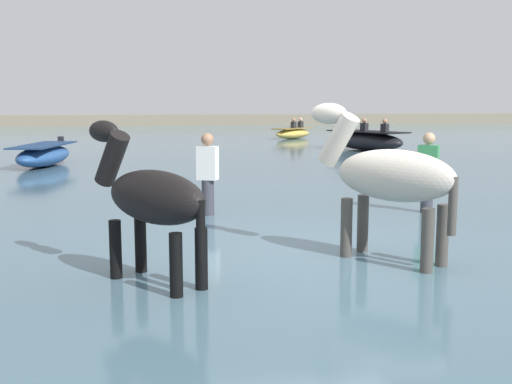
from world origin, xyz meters
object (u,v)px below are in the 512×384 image
object	(u,v)px
horse_trailing_black	(151,201)
boat_distant_west	(44,155)
person_onlooker_left	(208,180)
boat_mid_outer	(293,133)
horse_lead_pinto	(388,179)
boat_mid_channel	(367,140)
person_wading_close	(428,179)

from	to	relation	value
horse_trailing_black	boat_distant_west	bearing A→B (deg)	102.94
horse_trailing_black	person_onlooker_left	distance (m)	3.82
boat_mid_outer	person_onlooker_left	xyz separation A→B (m)	(-6.26, -19.83, 0.29)
horse_lead_pinto	person_onlooker_left	xyz separation A→B (m)	(-1.73, 3.27, -0.38)
boat_mid_channel	person_onlooker_left	size ratio (longest dim) A/B	2.17
boat_mid_outer	person_onlooker_left	size ratio (longest dim) A/B	1.51
horse_lead_pinto	boat_mid_outer	bearing A→B (deg)	78.88
horse_lead_pinto	person_wading_close	world-z (taller)	horse_lead_pinto
horse_trailing_black	boat_mid_outer	world-z (taller)	horse_trailing_black
horse_trailing_black	person_wading_close	distance (m)	5.60
boat_distant_west	person_onlooker_left	size ratio (longest dim) A/B	2.01
horse_trailing_black	person_wading_close	xyz separation A→B (m)	(4.54, 3.27, -0.28)
person_wading_close	horse_lead_pinto	bearing A→B (deg)	-123.13
horse_trailing_black	boat_mid_outer	bearing A→B (deg)	72.93
horse_lead_pinto	person_onlooker_left	world-z (taller)	horse_lead_pinto
horse_lead_pinto	horse_trailing_black	world-z (taller)	horse_lead_pinto
boat_distant_west	horse_lead_pinto	bearing A→B (deg)	-65.03
boat_distant_west	person_onlooker_left	distance (m)	9.31
horse_lead_pinto	person_onlooker_left	size ratio (longest dim) A/B	1.30
person_wading_close	person_onlooker_left	bearing A→B (deg)	173.33
boat_distant_west	boat_mid_outer	size ratio (longest dim) A/B	1.33
horse_lead_pinto	boat_mid_channel	distance (m)	16.50
person_onlooker_left	person_wading_close	size ratio (longest dim) A/B	1.00
boat_mid_channel	person_wading_close	distance (m)	13.20
person_onlooker_left	boat_mid_outer	bearing A→B (deg)	72.47
horse_lead_pinto	person_onlooker_left	bearing A→B (deg)	117.84
horse_trailing_black	boat_mid_outer	size ratio (longest dim) A/B	0.79
boat_distant_west	boat_mid_outer	distance (m)	15.12
horse_trailing_black	person_wading_close	bearing A→B (deg)	35.74
boat_mid_channel	person_wading_close	xyz separation A→B (m)	(-3.67, -12.68, 0.20)
boat_mid_outer	person_wading_close	world-z (taller)	person_wading_close
person_onlooker_left	person_wading_close	bearing A→B (deg)	-6.67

